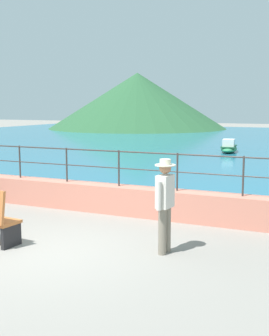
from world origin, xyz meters
The scene contains 7 objects.
ground_plane centered at (0.00, 0.00, 0.00)m, with size 120.00×120.00×0.00m, color gray.
promenade_wall centered at (0.00, 3.20, 0.35)m, with size 20.00×0.56×0.70m, color tan.
railing centered at (0.00, 3.20, 1.31)m, with size 18.44×0.04×0.90m.
lake_water centered at (0.00, 25.84, 0.03)m, with size 64.00×44.32×0.06m, color #236B89.
hill_main centered at (-15.84, 40.33, 3.21)m, with size 20.66×20.66×6.41m, color #285633.
person_walking centered at (2.10, 0.83, 0.98)m, with size 0.38×0.57×1.75m.
boat_1 centered at (-0.44, 18.28, 0.33)m, with size 1.18×2.39×0.76m.
Camera 1 is at (4.77, -6.49, 2.70)m, focal length 46.76 mm.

